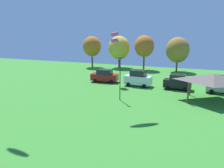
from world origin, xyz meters
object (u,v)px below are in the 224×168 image
(kite_flying_7, at_px, (115,37))
(parked_car_third_from_left, at_px, (177,82))
(treeline_tree_3, at_px, (178,50))
(treeline_tree_2, at_px, (144,46))
(treeline_tree_1, at_px, (119,48))
(park_pavilion, at_px, (214,78))
(parked_car_rightmost_in_row, at_px, (222,85))
(parked_car_second_from_left, at_px, (138,78))
(light_post_1, at_px, (120,76))
(treeline_tree_0, at_px, (92,46))
(parked_car_leftmost, at_px, (105,76))

(kite_flying_7, distance_m, parked_car_third_from_left, 12.23)
(treeline_tree_3, bearing_deg, treeline_tree_2, -177.99)
(kite_flying_7, xyz_separation_m, treeline_tree_1, (-4.97, 16.41, -3.00))
(treeline_tree_2, bearing_deg, park_pavilion, -55.90)
(park_pavilion, height_order, treeline_tree_1, treeline_tree_1)
(parked_car_rightmost_in_row, bearing_deg, kite_flying_7, 178.10)
(treeline_tree_1, bearing_deg, parked_car_second_from_left, -61.27)
(parked_car_second_from_left, relative_size, treeline_tree_1, 0.59)
(light_post_1, bearing_deg, parked_car_second_from_left, 88.85)
(parked_car_third_from_left, relative_size, treeline_tree_0, 0.56)
(park_pavilion, distance_m, treeline_tree_1, 29.28)
(parked_car_rightmost_in_row, bearing_deg, park_pavilion, -108.31)
(parked_car_rightmost_in_row, bearing_deg, parked_car_third_from_left, 178.78)
(parked_car_third_from_left, height_order, parked_car_rightmost_in_row, parked_car_rightmost_in_row)
(park_pavilion, bearing_deg, treeline_tree_0, 143.11)
(kite_flying_7, bearing_deg, parked_car_second_from_left, -2.31)
(treeline_tree_2, bearing_deg, kite_flying_7, -94.66)
(treeline_tree_0, xyz_separation_m, treeline_tree_1, (6.35, 1.48, -0.24))
(light_post_1, xyz_separation_m, treeline_tree_2, (-2.69, 24.09, 2.06))
(kite_flying_7, height_order, parked_car_leftmost, kite_flying_7)
(light_post_1, xyz_separation_m, treeline_tree_1, (-8.92, 24.99, 1.50))
(parked_car_rightmost_in_row, relative_size, park_pavilion, 0.61)
(parked_car_second_from_left, bearing_deg, parked_car_rightmost_in_row, 3.26)
(parked_car_second_from_left, distance_m, treeline_tree_2, 16.43)
(treeline_tree_2, bearing_deg, treeline_tree_3, 2.01)
(park_pavilion, relative_size, treeline_tree_3, 0.98)
(parked_car_third_from_left, distance_m, parked_car_rightmost_in_row, 6.19)
(treeline_tree_2, bearing_deg, treeline_tree_0, -177.34)
(parked_car_second_from_left, distance_m, park_pavilion, 12.05)
(kite_flying_7, relative_size, light_post_1, 0.30)
(parked_car_leftmost, xyz_separation_m, park_pavilion, (17.14, -5.50, 1.97))
(parked_car_leftmost, xyz_separation_m, treeline_tree_0, (-9.24, 14.30, 3.85))
(treeline_tree_2, bearing_deg, treeline_tree_1, 171.79)
(parked_car_second_from_left, relative_size, light_post_1, 0.78)
(kite_flying_7, relative_size, treeline_tree_2, 0.22)
(kite_flying_7, xyz_separation_m, treeline_tree_0, (-11.31, 14.93, -2.76))
(kite_flying_7, xyz_separation_m, light_post_1, (3.95, -8.58, -4.50))
(parked_car_rightmost_in_row, xyz_separation_m, light_post_1, (-12.56, -8.39, 1.97))
(parked_car_leftmost, bearing_deg, light_post_1, -62.97)
(parked_car_rightmost_in_row, relative_size, treeline_tree_2, 0.57)
(treeline_tree_2, relative_size, treeline_tree_3, 1.04)
(parked_car_third_from_left, bearing_deg, parked_car_rightmost_in_row, 2.23)
(treeline_tree_0, bearing_deg, parked_car_leftmost, -57.14)
(park_pavilion, bearing_deg, treeline_tree_2, 124.10)
(parked_car_third_from_left, bearing_deg, treeline_tree_3, 98.82)
(parked_car_second_from_left, relative_size, treeline_tree_0, 0.60)
(kite_flying_7, relative_size, treeline_tree_1, 0.23)
(parked_car_third_from_left, relative_size, light_post_1, 0.73)
(parked_car_third_from_left, xyz_separation_m, treeline_tree_0, (-21.63, 15.12, 3.81))
(parked_car_rightmost_in_row, xyz_separation_m, treeline_tree_0, (-27.82, 15.12, 3.70))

